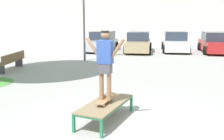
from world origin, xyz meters
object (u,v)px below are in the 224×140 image
Objects in this scene: car_silver at (102,42)px; park_bench at (11,61)px; skate_box at (105,105)px; skateboard at (105,100)px; car_white at (175,42)px; skater at (105,60)px; car_tan at (138,43)px; car_red at (214,43)px.

park_bench is (-3.36, -7.93, -0.24)m from car_silver.
skateboard is at bearing 72.08° from skate_box.
skate_box is 2.48× the size of skateboard.
skate_box is 0.48× the size of car_white.
skater reaches higher than car_white.
skateboard is 14.70m from car_white.
car_silver and car_white have the same top height.
car_tan is (0.63, 13.64, 0.15)m from skateboard.
car_white is 1.77× the size of park_bench.
car_red is (8.27, -0.09, 0.00)m from car_silver.
skater reaches higher than car_silver.
car_silver is at bearing 67.05° from park_bench.
park_bench is at bearing 132.32° from skateboard.
car_silver is 1.81× the size of park_bench.
car_tan and car_white have the same top height.
car_tan is (0.63, 13.64, 0.28)m from skate_box.
car_silver reaches higher than skate_box.
skateboard is 8.14m from park_bench.
car_silver is at bearing 98.66° from skateboard.
car_red reaches higher than skateboard.
car_white is (3.39, 14.31, 0.15)m from skateboard.
skater is at bearing -113.93° from car_red.
skate_box is 0.47× the size of car_silver.
car_white reaches higher than park_bench.
skateboard is 0.34× the size of park_bench.
skate_box is 0.48× the size of car_red.
skate_box is at bearing -107.92° from skateboard.
car_tan is 2.84m from car_white.
car_white is at bearing 3.80° from car_silver.
park_bench is (-6.11, -7.62, -0.24)m from car_tan.
skateboard is 0.19× the size of car_tan.
skater is 8.21m from park_bench.
car_red is (6.14, 13.85, -0.84)m from skater.
park_bench reaches higher than skate_box.
car_white and car_red have the same top height.
skater is at bearing -92.65° from car_tan.
car_red is at bearing -0.66° from car_silver.
car_silver is 5.52m from car_white.
car_silver is 1.02× the size of car_tan.
car_tan is (2.75, -0.30, 0.00)m from car_silver.
skater is at bearing 74.21° from skate_box.
car_white reaches higher than skateboard.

